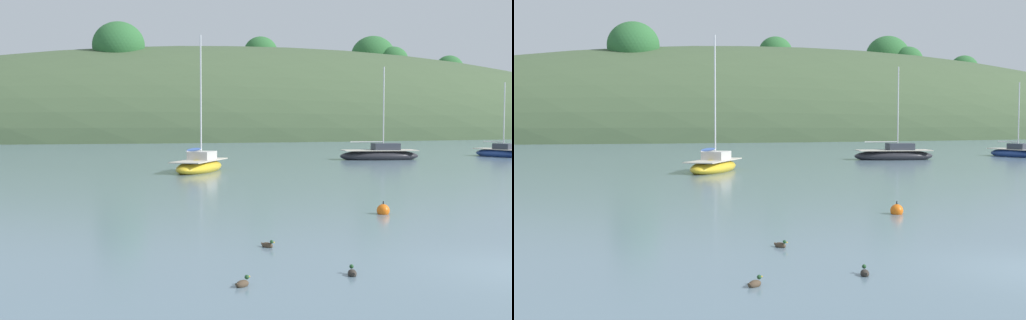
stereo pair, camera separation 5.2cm
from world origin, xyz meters
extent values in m
ellipsoid|color=#425638|center=(25.00, 93.55, 0.00)|extent=(150.00, 36.00, 29.50)
ellipsoid|color=#2D6633|center=(61.00, 96.83, 12.41)|extent=(5.19, 4.71, 4.71)
ellipsoid|color=#2D6633|center=(48.01, 94.03, 13.34)|extent=(5.17, 4.70, 4.70)
ellipsoid|color=#2D6633|center=(45.60, 96.98, 14.20)|extent=(7.85, 7.14, 7.14)
ellipsoid|color=#2D6633|center=(23.78, 93.74, 14.03)|extent=(5.48, 4.98, 4.98)
ellipsoid|color=#2D6633|center=(0.64, 89.55, 13.93)|extent=(7.61, 6.92, 6.92)
ellipsoid|color=navy|center=(27.19, 37.09, 0.24)|extent=(2.72, 5.63, 0.86)
cube|color=beige|center=(27.19, 37.09, 0.63)|extent=(2.50, 5.18, 0.06)
cube|color=#333842|center=(27.26, 36.66, 0.88)|extent=(1.47, 1.91, 0.50)
cylinder|color=silver|center=(27.23, 36.82, 3.46)|extent=(0.09, 0.09, 5.66)
cylinder|color=silver|center=(27.04, 37.94, 1.25)|extent=(0.45, 2.25, 0.07)
ellipsoid|color=gold|center=(-0.90, 28.69, 0.26)|extent=(4.88, 6.07, 0.95)
cube|color=beige|center=(-0.90, 28.69, 0.69)|extent=(4.49, 5.58, 0.06)
cube|color=beige|center=(-0.65, 29.09, 0.95)|extent=(2.12, 2.30, 0.53)
cylinder|color=silver|center=(-0.74, 28.94, 4.50)|extent=(0.09, 0.09, 7.63)
cylinder|color=silver|center=(-1.41, 27.90, 1.34)|extent=(1.40, 2.13, 0.07)
ellipsoid|color=#2D4784|center=(-1.41, 27.90, 1.39)|extent=(1.45, 2.12, 0.20)
ellipsoid|color=#232328|center=(15.33, 36.44, 0.28)|extent=(6.63, 3.30, 1.01)
cube|color=beige|center=(15.33, 36.44, 0.73)|extent=(6.10, 3.03, 0.06)
cube|color=#333842|center=(15.83, 36.34, 1.01)|extent=(2.25, 1.75, 0.55)
cylinder|color=silver|center=(15.64, 36.38, 4.02)|extent=(0.09, 0.09, 6.57)
cylinder|color=silver|center=(14.34, 36.62, 1.41)|extent=(2.63, 0.57, 0.07)
sphere|color=orange|center=(1.02, 8.77, 0.12)|extent=(0.44, 0.44, 0.44)
cylinder|color=black|center=(1.02, 8.77, 0.39)|extent=(0.04, 0.04, 0.10)
ellipsoid|color=#473828|center=(-6.31, 0.65, 0.04)|extent=(0.38, 0.35, 0.16)
sphere|color=#1E4723|center=(-6.19, 0.73, 0.16)|extent=(0.09, 0.09, 0.09)
cone|color=gold|center=(-6.14, 0.77, 0.15)|extent=(0.06, 0.06, 0.04)
cone|color=#473828|center=(-6.43, 0.56, 0.08)|extent=(0.10, 0.10, 0.08)
ellipsoid|color=#473828|center=(-4.60, 4.30, 0.04)|extent=(0.33, 0.38, 0.16)
sphere|color=#1E4723|center=(-4.52, 4.17, 0.16)|extent=(0.09, 0.09, 0.09)
cone|color=gold|center=(-4.49, 4.12, 0.15)|extent=(0.05, 0.06, 0.04)
cone|color=#473828|center=(-4.67, 4.43, 0.08)|extent=(0.10, 0.10, 0.08)
ellipsoid|color=#2D2823|center=(-3.89, 0.85, 0.04)|extent=(0.28, 0.38, 0.16)
sphere|color=#1E4723|center=(-3.84, 0.99, 0.16)|extent=(0.09, 0.09, 0.09)
cone|color=gold|center=(-3.82, 1.05, 0.15)|extent=(0.05, 0.05, 0.04)
cone|color=#2D2823|center=(-3.94, 0.71, 0.08)|extent=(0.09, 0.09, 0.08)
camera|label=1|loc=(-9.89, -11.72, 3.23)|focal=47.61mm
camera|label=2|loc=(-9.84, -11.74, 3.23)|focal=47.61mm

